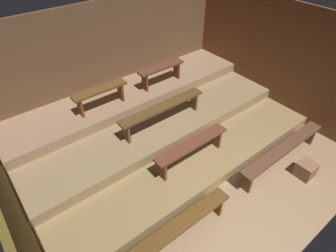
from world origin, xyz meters
The scene contains 14 objects.
ground centered at (0.00, 2.46, -0.04)m, with size 6.84×5.72×0.08m, color #937452.
wall_back centered at (0.00, 4.95, 1.31)m, with size 6.84×0.06×2.62m, color brown.
wall_left centered at (-3.05, 2.46, 1.31)m, with size 0.06×5.72×2.62m, color brown.
wall_right centered at (3.05, 2.46, 1.31)m, with size 0.06×5.72×2.62m, color brown.
platform_lower centered at (0.00, 3.11, 0.11)m, with size 6.04×3.63×0.23m, color olive.
platform_middle centered at (0.00, 3.66, 0.34)m, with size 6.04×2.51×0.23m, color #8D724D.
platform_upper centered at (0.00, 4.28, 0.57)m, with size 6.04×1.29×0.23m, color #957254.
bench_floor_left centered at (-1.45, 0.93, 0.40)m, with size 2.36×0.26×0.47m.
bench_floor_right centered at (1.45, 0.93, 0.40)m, with size 2.36×0.26×0.47m.
bench_lower_center centered at (-0.06, 1.97, 0.61)m, with size 1.64×0.26×0.47m.
bench_middle_center centered at (0.05, 3.01, 0.85)m, with size 2.03×0.26×0.47m.
bench_upper_left centered at (-0.81, 4.06, 1.05)m, with size 1.21×0.26×0.47m.
bench_upper_right centered at (0.81, 4.06, 1.05)m, with size 1.21×0.26×0.47m.
wooden_crate_floor centered at (1.58, 0.44, 0.16)m, with size 0.32×0.32×0.32m, color brown.
Camera 1 is at (-2.82, -0.80, 4.30)m, focal length 30.15 mm.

